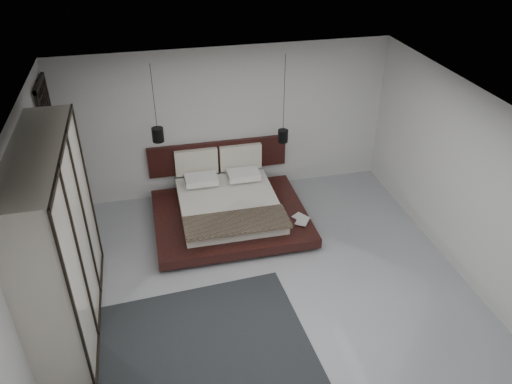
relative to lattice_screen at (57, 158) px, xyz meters
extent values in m
plane|color=#94969C|center=(2.95, -2.45, -1.30)|extent=(6.00, 6.00, 0.00)
plane|color=white|center=(2.95, -2.45, 1.50)|extent=(6.00, 6.00, 0.00)
plane|color=beige|center=(2.95, 0.55, 0.10)|extent=(6.00, 0.00, 6.00)
plane|color=beige|center=(-0.05, -2.45, 0.10)|extent=(0.00, 6.00, 6.00)
plane|color=beige|center=(5.95, -2.45, 0.10)|extent=(0.00, 6.00, 6.00)
cube|color=black|center=(0.00, 0.00, 0.00)|extent=(0.05, 0.90, 2.60)
cube|color=black|center=(2.74, -0.70, -1.26)|extent=(2.06, 1.68, 0.07)
cube|color=black|center=(2.74, -0.70, -1.14)|extent=(2.62, 2.15, 0.17)
cube|color=silver|center=(2.74, -0.58, -0.95)|extent=(1.68, 1.87, 0.21)
cube|color=black|center=(2.74, -1.31, -0.83)|extent=(1.70, 0.65, 0.05)
cube|color=white|center=(2.35, 0.14, -0.79)|extent=(0.58, 0.37, 0.11)
cube|color=white|center=(3.13, 0.14, -0.79)|extent=(0.58, 0.37, 0.11)
cube|color=white|center=(2.35, 0.01, -0.73)|extent=(0.58, 0.37, 0.11)
cube|color=white|center=(3.13, 0.01, -0.73)|extent=(0.58, 0.37, 0.11)
cube|color=black|center=(2.74, 0.51, -0.55)|extent=(2.62, 0.08, 0.60)
cube|color=beige|center=(2.32, 0.42, -0.58)|extent=(0.79, 0.10, 0.50)
cube|color=beige|center=(3.16, 0.42, -0.58)|extent=(0.79, 0.10, 0.50)
imported|color=#99724C|center=(3.81, -1.17, -1.04)|extent=(0.31, 0.32, 0.02)
imported|color=#99724C|center=(3.80, -1.20, -1.02)|extent=(0.31, 0.33, 0.02)
cylinder|color=black|center=(1.67, -0.14, 0.96)|extent=(0.01, 0.01, 1.08)
cylinder|color=black|center=(1.67, -0.14, 0.31)|extent=(0.19, 0.19, 0.24)
cylinder|color=#FFE0B2|center=(1.67, -0.14, 0.20)|extent=(0.15, 0.15, 0.01)
cylinder|color=black|center=(3.81, -0.14, 0.83)|extent=(0.01, 0.01, 1.33)
cylinder|color=black|center=(3.81, -0.14, 0.05)|extent=(0.18, 0.18, 0.22)
cylinder|color=#FFE0B2|center=(3.81, -0.14, -0.04)|extent=(0.14, 0.14, 0.01)
cube|color=beige|center=(0.25, -2.38, 0.00)|extent=(0.60, 2.61, 2.61)
cube|color=black|center=(0.56, -2.38, 1.28)|extent=(0.03, 2.61, 0.06)
cube|color=black|center=(0.56, -2.38, -1.27)|extent=(0.03, 2.61, 0.06)
cube|color=black|center=(0.56, -3.68, 0.00)|extent=(0.03, 0.05, 2.61)
cube|color=black|center=(0.56, -2.81, 0.00)|extent=(0.03, 0.05, 2.61)
cube|color=black|center=(0.56, -1.94, 0.00)|extent=(0.03, 0.05, 2.61)
cube|color=black|center=(0.56, -1.07, 0.00)|extent=(0.03, 0.05, 2.61)
cube|color=black|center=(1.75, -3.28, -1.29)|extent=(3.14, 2.33, 0.01)
camera|label=1|loc=(1.56, -7.79, 3.84)|focal=35.00mm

